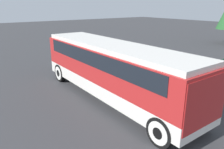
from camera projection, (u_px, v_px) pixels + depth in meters
name	position (u px, v px, depth m)	size (l,w,h in m)	color
ground_plane	(112.00, 98.00, 12.31)	(120.00, 120.00, 0.00)	#38383A
tour_bus	(113.00, 66.00, 11.66)	(11.06, 2.65, 3.09)	silver
parked_car_near	(151.00, 65.00, 16.39)	(4.66, 1.88, 1.31)	#BCBCC1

